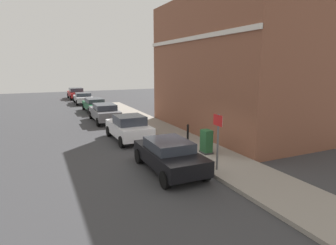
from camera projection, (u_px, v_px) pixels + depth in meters
name	position (u px, v px, depth m)	size (l,w,h in m)	color
ground	(171.00, 160.00, 13.14)	(80.00, 80.00, 0.00)	#38383A
sidewalk	(158.00, 129.00, 19.24)	(2.60, 30.00, 0.15)	gray
corner_building	(238.00, 66.00, 18.59)	(7.18, 11.92, 8.56)	brown
car_black	(169.00, 155.00, 11.63)	(1.90, 4.07, 1.33)	black
car_white	(129.00, 127.00, 16.52)	(1.95, 3.94, 1.50)	silver
car_grey	(104.00, 112.00, 22.08)	(1.87, 4.42, 1.42)	slate
car_green	(95.00, 105.00, 26.93)	(1.80, 4.46, 1.29)	#195933
car_silver	(83.00, 98.00, 32.85)	(2.02, 4.27, 1.27)	#B7B7BC
car_red	(76.00, 93.00, 37.84)	(1.99, 4.30, 1.44)	maroon
utility_cabinet	(206.00, 142.00, 13.60)	(0.46, 0.61, 1.15)	#1E4C28
bollard_near_cabinet	(188.00, 133.00, 15.45)	(0.14, 0.14, 1.04)	black
street_sign	(218.00, 134.00, 11.22)	(0.08, 0.60, 2.30)	#59595B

